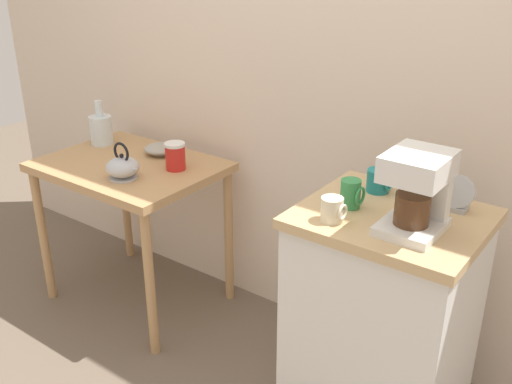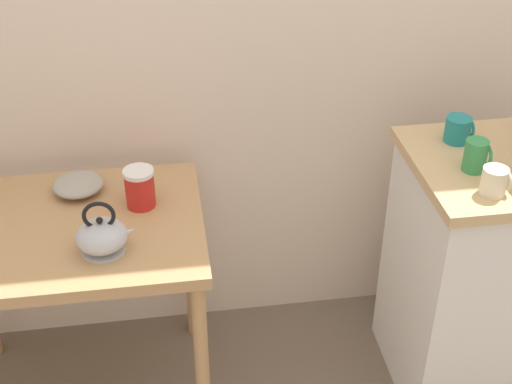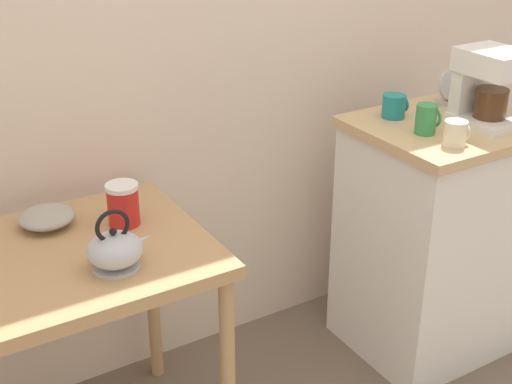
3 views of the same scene
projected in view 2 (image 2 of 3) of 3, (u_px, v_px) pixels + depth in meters
The scene contains 8 objects.
wooden_table at pixel (68, 251), 2.23m from camera, with size 0.85×0.63×0.76m.
kitchen_counter at pixel (486, 274), 2.45m from camera, with size 0.61×0.54×0.91m.
bowl_stoneware at pixel (78, 185), 2.31m from camera, with size 0.16×0.16×0.05m.
teakettle at pixel (103, 236), 2.04m from camera, with size 0.18×0.15×0.17m.
canister_enamel at pixel (140, 188), 2.23m from camera, with size 0.10×0.10×0.13m.
mug_dark_teal at pixel (458, 129), 2.28m from camera, with size 0.09×0.08×0.08m.
mug_small_cream at pixel (495, 181), 2.02m from camera, with size 0.08×0.07×0.08m.
mug_tall_green at pixel (476, 155), 2.12m from camera, with size 0.08×0.07×0.10m.
Camera 2 is at (-0.36, -1.75, 2.03)m, focal length 50.19 mm.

